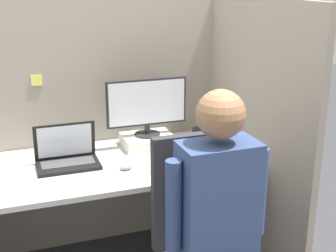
# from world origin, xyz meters

# --- Properties ---
(cubicle_panel_back) EXTENTS (2.15, 0.05, 1.66)m
(cubicle_panel_back) POSITION_xyz_m (-0.00, 0.80, 0.83)
(cubicle_panel_back) COLOR gray
(cubicle_panel_back) RESTS_ON ground
(cubicle_panel_right) EXTENTS (0.04, 1.43, 1.66)m
(cubicle_panel_right) POSITION_xyz_m (0.85, 0.31, 0.83)
(cubicle_panel_right) COLOR gray
(cubicle_panel_right) RESTS_ON ground
(desk) EXTENTS (1.65, 0.78, 0.73)m
(desk) POSITION_xyz_m (0.00, 0.39, 0.56)
(desk) COLOR #B7B7B2
(desk) RESTS_ON ground
(paper_box) EXTENTS (0.32, 0.24, 0.07)m
(paper_box) POSITION_xyz_m (0.30, 0.58, 0.77)
(paper_box) COLOR white
(paper_box) RESTS_ON desk
(monitor) EXTENTS (0.51, 0.16, 0.36)m
(monitor) POSITION_xyz_m (0.30, 0.58, 1.00)
(monitor) COLOR #232328
(monitor) RESTS_ON paper_box
(laptop) EXTENTS (0.35, 0.22, 0.24)m
(laptop) POSITION_xyz_m (-0.23, 0.43, 0.78)
(laptop) COLOR black
(laptop) RESTS_ON desk
(mouse) EXTENTS (0.07, 0.04, 0.03)m
(mouse) POSITION_xyz_m (0.07, 0.25, 0.75)
(mouse) COLOR gray
(mouse) RESTS_ON desk
(stapler) EXTENTS (0.05, 0.13, 0.06)m
(stapler) POSITION_xyz_m (0.72, 0.44, 0.76)
(stapler) COLOR black
(stapler) RESTS_ON desk
(carrot_toy) EXTENTS (0.04, 0.16, 0.04)m
(carrot_toy) POSITION_xyz_m (0.21, 0.09, 0.75)
(carrot_toy) COLOR orange
(carrot_toy) RESTS_ON desk
(office_chair) EXTENTS (0.52, 0.56, 1.06)m
(office_chair) POSITION_xyz_m (0.31, -0.34, 0.54)
(office_chair) COLOR #2D2D33
(office_chair) RESTS_ON ground
(person) EXTENTS (0.48, 0.42, 1.33)m
(person) POSITION_xyz_m (0.30, -0.50, 0.78)
(person) COLOR black
(person) RESTS_ON ground
(coffee_mug) EXTENTS (0.07, 0.07, 0.09)m
(coffee_mug) POSITION_xyz_m (0.64, 0.56, 0.78)
(coffee_mug) COLOR #232328
(coffee_mug) RESTS_ON desk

